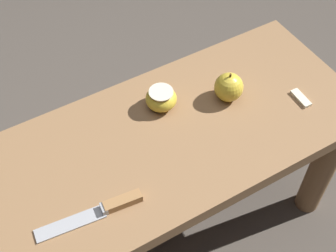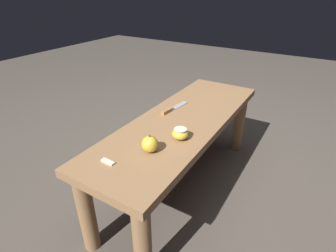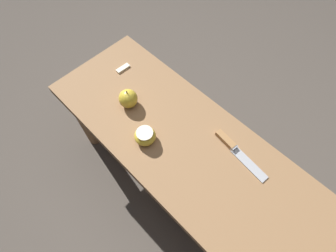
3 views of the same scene
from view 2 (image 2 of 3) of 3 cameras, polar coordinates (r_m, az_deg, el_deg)
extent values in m
plane|color=#4C443D|center=(1.69, 2.73, -12.84)|extent=(8.00, 8.00, 0.00)
cube|color=olive|center=(1.43, 3.14, 0.93)|extent=(1.31, 0.43, 0.04)
cylinder|color=olive|center=(1.13, -5.56, -24.30)|extent=(0.07, 0.07, 0.43)
cylinder|color=olive|center=(1.99, 15.21, 0.52)|extent=(0.07, 0.07, 0.43)
cylinder|color=olive|center=(1.29, -17.30, -17.59)|extent=(0.07, 0.07, 0.43)
cylinder|color=olive|center=(2.08, 7.11, 2.64)|extent=(0.07, 0.07, 0.43)
cube|color=#9EA0A5|center=(1.57, 2.41, 4.46)|extent=(0.15, 0.05, 0.00)
cube|color=#9EA0A5|center=(1.52, 0.77, 3.79)|extent=(0.01, 0.03, 0.02)
cube|color=#9E7042|center=(1.48, -0.21, 3.29)|extent=(0.09, 0.03, 0.02)
sphere|color=gold|center=(1.13, -3.95, -3.96)|extent=(0.07, 0.07, 0.07)
cylinder|color=#4C3319|center=(1.11, -4.02, -2.23)|extent=(0.01, 0.01, 0.01)
ellipsoid|color=gold|center=(1.23, 2.69, -1.72)|extent=(0.08, 0.08, 0.05)
cylinder|color=beige|center=(1.21, 2.71, -0.71)|extent=(0.06, 0.06, 0.00)
cube|color=beige|center=(1.11, -12.95, -7.59)|extent=(0.02, 0.06, 0.01)
camera|label=1|loc=(1.78, -13.06, 35.88)|focal=50.00mm
camera|label=3|loc=(1.34, 24.86, 35.84)|focal=28.00mm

